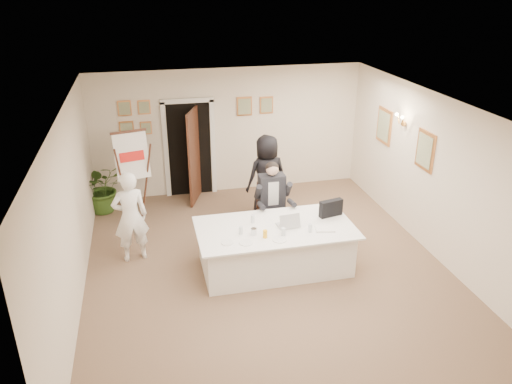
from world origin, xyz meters
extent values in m
plane|color=brown|center=(0.00, 0.00, 0.00)|extent=(7.00, 7.00, 0.00)
cube|color=white|center=(0.00, 0.00, 2.80)|extent=(6.00, 7.00, 0.02)
cube|color=white|center=(0.00, 3.50, 1.40)|extent=(6.00, 0.10, 2.80)
cube|color=white|center=(0.00, -3.50, 1.40)|extent=(6.00, 0.10, 2.80)
cube|color=white|center=(-3.00, 0.00, 1.40)|extent=(0.10, 7.00, 2.80)
cube|color=white|center=(3.00, 0.00, 1.40)|extent=(0.10, 7.00, 2.80)
cube|color=black|center=(-0.90, 3.47, 1.05)|extent=(0.92, 0.06, 2.10)
cube|color=white|center=(-1.42, 3.44, 1.05)|extent=(0.10, 0.06, 2.20)
cube|color=white|center=(-0.38, 3.44, 1.05)|extent=(0.10, 0.06, 2.20)
cube|color=#381D11|center=(-0.85, 3.05, 1.03)|extent=(0.33, 0.81, 2.02)
cube|color=white|center=(0.13, -0.02, 0.38)|extent=(2.43, 1.21, 0.75)
cube|color=white|center=(0.13, -0.02, 0.76)|extent=(2.61, 1.39, 0.03)
cube|color=white|center=(-2.14, 2.28, 1.41)|extent=(0.67, 0.34, 0.91)
imported|color=white|center=(-2.20, 0.82, 0.82)|extent=(0.66, 0.50, 1.64)
imported|color=black|center=(0.50, 2.00, 0.86)|extent=(0.93, 0.69, 1.72)
imported|color=#31531B|center=(-2.80, 2.95, 0.53)|extent=(1.19, 1.12, 1.06)
cube|color=black|center=(1.18, 0.17, 0.92)|extent=(0.43, 0.20, 0.29)
cube|color=white|center=(0.90, -0.29, 0.79)|extent=(0.34, 0.26, 0.03)
cylinder|color=white|center=(-0.73, -0.36, 0.78)|extent=(0.25, 0.25, 0.01)
cylinder|color=white|center=(-0.45, -0.44, 0.78)|extent=(0.22, 0.22, 0.01)
cylinder|color=white|center=(0.09, -0.46, 0.78)|extent=(0.26, 0.26, 0.01)
cylinder|color=silver|center=(-0.47, -0.14, 0.84)|extent=(0.07, 0.07, 0.14)
cylinder|color=silver|center=(0.18, -0.34, 0.84)|extent=(0.08, 0.08, 0.14)
cylinder|color=silver|center=(0.64, -0.31, 0.84)|extent=(0.07, 0.07, 0.14)
cylinder|color=silver|center=(-0.19, 0.22, 0.84)|extent=(0.08, 0.08, 0.14)
cylinder|color=#FFB115|center=(-0.12, -0.33, 0.84)|extent=(0.08, 0.08, 0.13)
cylinder|color=silver|center=(-0.27, -0.19, 0.83)|extent=(0.11, 0.11, 0.11)
camera|label=1|loc=(-1.82, -7.08, 4.62)|focal=35.00mm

